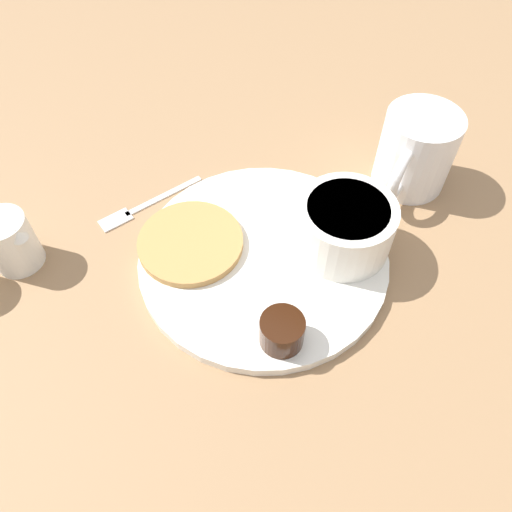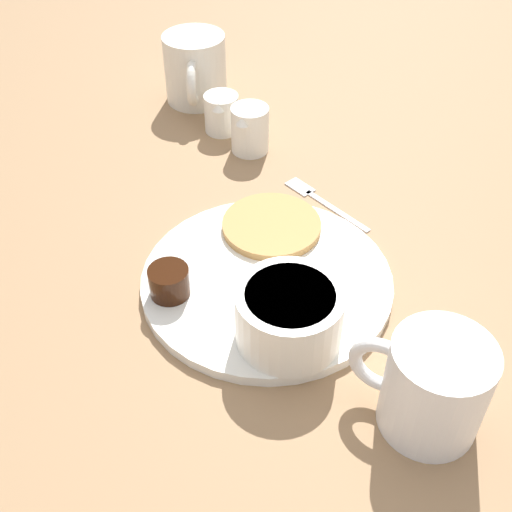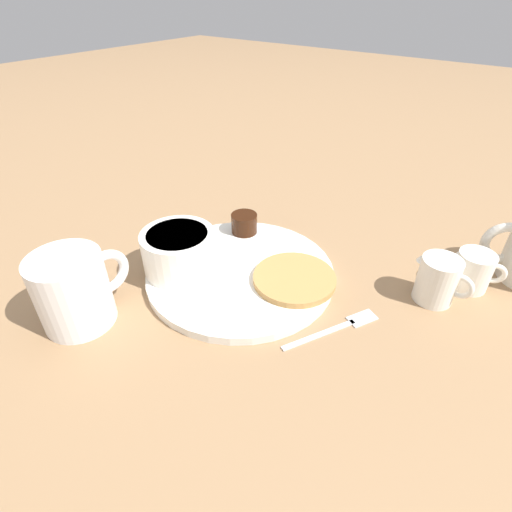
{
  "view_description": "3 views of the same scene",
  "coord_description": "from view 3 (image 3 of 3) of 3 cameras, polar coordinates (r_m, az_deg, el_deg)",
  "views": [
    {
      "loc": [
        0.29,
        0.14,
        0.44
      ],
      "look_at": [
        0.01,
        -0.0,
        0.02
      ],
      "focal_mm": 35.0,
      "sensor_mm": 36.0,
      "label": 1
    },
    {
      "loc": [
        -0.17,
        0.46,
        0.49
      ],
      "look_at": [
        0.01,
        0.0,
        0.04
      ],
      "focal_mm": 45.0,
      "sensor_mm": 36.0,
      "label": 2
    },
    {
      "loc": [
        -0.35,
        -0.29,
        0.36
      ],
      "look_at": [
        0.02,
        -0.02,
        0.03
      ],
      "focal_mm": 28.0,
      "sensor_mm": 36.0,
      "label": 3
    }
  ],
  "objects": [
    {
      "name": "bowl",
      "position": [
        0.57,
        -10.94,
        0.82
      ],
      "size": [
        0.1,
        0.1,
        0.06
      ],
      "color": "white",
      "rests_on": "plate"
    },
    {
      "name": "creamer_pitcher_far",
      "position": [
        0.62,
        28.62,
        -1.82
      ],
      "size": [
        0.05,
        0.07,
        0.06
      ],
      "color": "white",
      "rests_on": "ground_plane"
    },
    {
      "name": "ground_plane",
      "position": [
        0.58,
        -2.2,
        -2.86
      ],
      "size": [
        4.0,
        4.0,
        0.0
      ],
      "primitive_type": "plane",
      "color": "#93704C"
    },
    {
      "name": "pancake_stack",
      "position": [
        0.55,
        5.51,
        -3.23
      ],
      "size": [
        0.11,
        0.11,
        0.01
      ],
      "color": "#B78447",
      "rests_on": "plate"
    },
    {
      "name": "coffee_mug",
      "position": [
        0.53,
        -24.5,
        -4.41
      ],
      "size": [
        0.12,
        0.09,
        0.09
      ],
      "color": "white",
      "rests_on": "ground_plane"
    },
    {
      "name": "plate",
      "position": [
        0.58,
        -2.21,
        -2.39
      ],
      "size": [
        0.27,
        0.27,
        0.01
      ],
      "color": "white",
      "rests_on": "ground_plane"
    },
    {
      "name": "fork",
      "position": [
        0.51,
        12.11,
        -9.72
      ],
      "size": [
        0.13,
        0.07,
        0.0
      ],
      "color": "silver",
      "rests_on": "ground_plane"
    },
    {
      "name": "butter_ramekin",
      "position": [
        0.59,
        -11.86,
        0.36
      ],
      "size": [
        0.05,
        0.05,
        0.04
      ],
      "color": "white",
      "rests_on": "plate"
    },
    {
      "name": "syrup_cup",
      "position": [
        0.65,
        -1.7,
        4.69
      ],
      "size": [
        0.04,
        0.04,
        0.03
      ],
      "color": "black",
      "rests_on": "plate"
    },
    {
      "name": "creamer_pitcher_near",
      "position": [
        0.57,
        24.55,
        -3.1
      ],
      "size": [
        0.05,
        0.08,
        0.07
      ],
      "color": "white",
      "rests_on": "ground_plane"
    }
  ]
}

